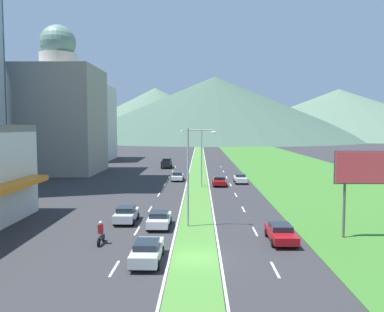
% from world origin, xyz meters
% --- Properties ---
extents(ground_plane, '(600.00, 600.00, 0.00)m').
position_xyz_m(ground_plane, '(0.00, 0.00, 0.00)').
color(ground_plane, '#2D2D30').
extents(grass_median, '(3.20, 240.00, 0.06)m').
position_xyz_m(grass_median, '(0.00, 60.00, 0.03)').
color(grass_median, '#477F33').
rests_on(grass_median, ground_plane).
extents(grass_verge_right, '(24.00, 240.00, 0.06)m').
position_xyz_m(grass_verge_right, '(20.60, 60.00, 0.03)').
color(grass_verge_right, '#387028').
rests_on(grass_verge_right, ground_plane).
extents(lane_dash_left_2, '(0.16, 2.80, 0.01)m').
position_xyz_m(lane_dash_left_2, '(-5.10, -2.01, 0.01)').
color(lane_dash_left_2, silver).
rests_on(lane_dash_left_2, ground_plane).
extents(lane_dash_left_3, '(0.16, 2.80, 0.01)m').
position_xyz_m(lane_dash_left_3, '(-5.10, 6.99, 0.01)').
color(lane_dash_left_3, silver).
rests_on(lane_dash_left_3, ground_plane).
extents(lane_dash_left_4, '(0.16, 2.80, 0.01)m').
position_xyz_m(lane_dash_left_4, '(-5.10, 15.99, 0.01)').
color(lane_dash_left_4, silver).
rests_on(lane_dash_left_4, ground_plane).
extents(lane_dash_left_5, '(0.16, 2.80, 0.01)m').
position_xyz_m(lane_dash_left_5, '(-5.10, 24.98, 0.01)').
color(lane_dash_left_5, silver).
rests_on(lane_dash_left_5, ground_plane).
extents(lane_dash_left_6, '(0.16, 2.80, 0.01)m').
position_xyz_m(lane_dash_left_6, '(-5.10, 33.98, 0.01)').
color(lane_dash_left_6, silver).
rests_on(lane_dash_left_6, ground_plane).
extents(lane_dash_left_7, '(0.16, 2.80, 0.01)m').
position_xyz_m(lane_dash_left_7, '(-5.10, 42.98, 0.01)').
color(lane_dash_left_7, silver).
rests_on(lane_dash_left_7, ground_plane).
extents(lane_dash_left_8, '(0.16, 2.80, 0.01)m').
position_xyz_m(lane_dash_left_8, '(-5.10, 51.97, 0.01)').
color(lane_dash_left_8, silver).
rests_on(lane_dash_left_8, ground_plane).
extents(lane_dash_left_9, '(0.16, 2.80, 0.01)m').
position_xyz_m(lane_dash_left_9, '(-5.10, 60.97, 0.01)').
color(lane_dash_left_9, silver).
rests_on(lane_dash_left_9, ground_plane).
extents(lane_dash_right_2, '(0.16, 2.80, 0.01)m').
position_xyz_m(lane_dash_right_2, '(5.10, -2.01, 0.01)').
color(lane_dash_right_2, silver).
rests_on(lane_dash_right_2, ground_plane).
extents(lane_dash_right_3, '(0.16, 2.80, 0.01)m').
position_xyz_m(lane_dash_right_3, '(5.10, 6.99, 0.01)').
color(lane_dash_right_3, silver).
rests_on(lane_dash_right_3, ground_plane).
extents(lane_dash_right_4, '(0.16, 2.80, 0.01)m').
position_xyz_m(lane_dash_right_4, '(5.10, 15.99, 0.01)').
color(lane_dash_right_4, silver).
rests_on(lane_dash_right_4, ground_plane).
extents(lane_dash_right_5, '(0.16, 2.80, 0.01)m').
position_xyz_m(lane_dash_right_5, '(5.10, 24.98, 0.01)').
color(lane_dash_right_5, silver).
rests_on(lane_dash_right_5, ground_plane).
extents(lane_dash_right_6, '(0.16, 2.80, 0.01)m').
position_xyz_m(lane_dash_right_6, '(5.10, 33.98, 0.01)').
color(lane_dash_right_6, silver).
rests_on(lane_dash_right_6, ground_plane).
extents(lane_dash_right_7, '(0.16, 2.80, 0.01)m').
position_xyz_m(lane_dash_right_7, '(5.10, 42.98, 0.01)').
color(lane_dash_right_7, silver).
rests_on(lane_dash_right_7, ground_plane).
extents(lane_dash_right_8, '(0.16, 2.80, 0.01)m').
position_xyz_m(lane_dash_right_8, '(5.10, 51.97, 0.01)').
color(lane_dash_right_8, silver).
rests_on(lane_dash_right_8, ground_plane).
extents(lane_dash_right_9, '(0.16, 2.80, 0.01)m').
position_xyz_m(lane_dash_right_9, '(5.10, 60.97, 0.01)').
color(lane_dash_right_9, silver).
rests_on(lane_dash_right_9, ground_plane).
extents(edge_line_median_left, '(0.16, 240.00, 0.01)m').
position_xyz_m(edge_line_median_left, '(-1.75, 60.00, 0.01)').
color(edge_line_median_left, silver).
rests_on(edge_line_median_left, ground_plane).
extents(edge_line_median_right, '(0.16, 240.00, 0.01)m').
position_xyz_m(edge_line_median_right, '(1.75, 60.00, 0.01)').
color(edge_line_median_right, silver).
rests_on(edge_line_median_right, ground_plane).
extents(domed_building, '(15.04, 15.04, 28.30)m').
position_xyz_m(domed_building, '(-26.80, 49.48, 11.32)').
color(domed_building, '#9E9384').
rests_on(domed_building, ground_plane).
extents(midrise_colored, '(17.84, 17.84, 19.67)m').
position_xyz_m(midrise_colored, '(-32.40, 77.19, 9.84)').
color(midrise_colored, silver).
rests_on(midrise_colored, ground_plane).
extents(hill_far_left, '(159.27, 159.27, 40.72)m').
position_xyz_m(hill_far_left, '(-36.40, 299.10, 20.36)').
color(hill_far_left, '#516B56').
rests_on(hill_far_left, ground_plane).
extents(hill_far_center, '(203.24, 203.24, 42.98)m').
position_xyz_m(hill_far_center, '(10.49, 245.78, 21.49)').
color(hill_far_center, '#3D5647').
rests_on(hill_far_center, ground_plane).
extents(hill_far_right, '(201.90, 201.90, 37.69)m').
position_xyz_m(hill_far_right, '(107.78, 281.26, 18.84)').
color(hill_far_right, '#516B56').
rests_on(hill_far_right, ground_plane).
extents(street_lamp_near, '(2.65, 0.39, 8.86)m').
position_xyz_m(street_lamp_near, '(-0.44, 8.45, 5.09)').
color(street_lamp_near, '#99999E').
rests_on(street_lamp_near, ground_plane).
extents(street_lamp_mid, '(3.23, 0.32, 8.64)m').
position_xyz_m(street_lamp_mid, '(0.21, 31.38, 5.04)').
color(street_lamp_mid, '#99999E').
rests_on(street_lamp_mid, ground_plane).
extents(billboard_roadside, '(5.54, 0.28, 7.10)m').
position_xyz_m(billboard_roadside, '(13.84, 5.10, 5.42)').
color(billboard_roadside, '#4C4C51').
rests_on(billboard_roadside, ground_plane).
extents(car_0, '(1.95, 4.18, 1.51)m').
position_xyz_m(car_0, '(-6.58, 9.99, 0.77)').
color(car_0, '#B2B2B7').
rests_on(car_0, ground_plane).
extents(car_1, '(1.91, 4.13, 1.44)m').
position_xyz_m(car_1, '(6.79, 35.76, 0.75)').
color(car_1, silver).
rests_on(car_1, ground_plane).
extents(car_2, '(2.03, 4.67, 1.38)m').
position_xyz_m(car_2, '(3.32, 33.17, 0.72)').
color(car_2, maroon).
rests_on(car_2, ground_plane).
extents(car_3, '(1.94, 4.34, 1.46)m').
position_xyz_m(car_3, '(-3.37, 38.44, 0.74)').
color(car_3, silver).
rests_on(car_3, ground_plane).
extents(car_4, '(1.99, 4.63, 1.35)m').
position_xyz_m(car_4, '(6.70, 4.06, 0.71)').
color(car_4, maroon).
rests_on(car_4, ground_plane).
extents(car_5, '(2.00, 4.26, 1.44)m').
position_xyz_m(car_5, '(-3.29, 8.24, 0.75)').
color(car_5, silver).
rests_on(car_5, ground_plane).
extents(car_6, '(1.95, 4.72, 1.45)m').
position_xyz_m(car_6, '(-3.17, -0.78, 0.76)').
color(car_6, '#B2B2B7').
rests_on(car_6, ground_plane).
extents(pickup_truck_0, '(2.18, 5.40, 2.00)m').
position_xyz_m(pickup_truck_0, '(-6.89, 58.76, 0.98)').
color(pickup_truck_0, black).
rests_on(pickup_truck_0, ground_plane).
extents(motorcycle_rider, '(0.36, 2.00, 1.80)m').
position_xyz_m(motorcycle_rider, '(-7.27, 3.17, 0.75)').
color(motorcycle_rider, black).
rests_on(motorcycle_rider, ground_plane).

